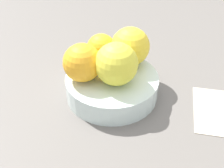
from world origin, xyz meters
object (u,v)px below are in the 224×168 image
Objects in this scene: orange_in_bowl_1 at (101,48)px; orange_in_bowl_3 at (130,46)px; orange_in_bowl_2 at (82,63)px; orange_in_bowl_0 at (116,64)px; fruit_bowl at (112,86)px.

orange_in_bowl_1 is 0.77× the size of orange_in_bowl_3.
orange_in_bowl_3 is at bearing 122.53° from orange_in_bowl_2.
orange_in_bowl_3 is (0.68, 6.27, 0.98)cm from orange_in_bowl_1.
orange_in_bowl_0 is 1.35× the size of orange_in_bowl_1.
orange_in_bowl_3 reaches higher than orange_in_bowl_2.
fruit_bowl is 2.50× the size of orange_in_bowl_2.
fruit_bowl is 8.69cm from orange_in_bowl_1.
orange_in_bowl_3 is at bearing 83.78° from orange_in_bowl_1.
orange_in_bowl_1 is at bearing -155.83° from orange_in_bowl_0.
orange_in_bowl_2 is at bearing -57.47° from orange_in_bowl_3.
fruit_bowl is at bearing 22.68° from orange_in_bowl_1.
fruit_bowl is at bearing -34.60° from orange_in_bowl_3.
fruit_bowl is 2.26× the size of orange_in_bowl_0.
orange_in_bowl_2 is at bearing -83.08° from fruit_bowl.
orange_in_bowl_0 reaches higher than orange_in_bowl_3.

